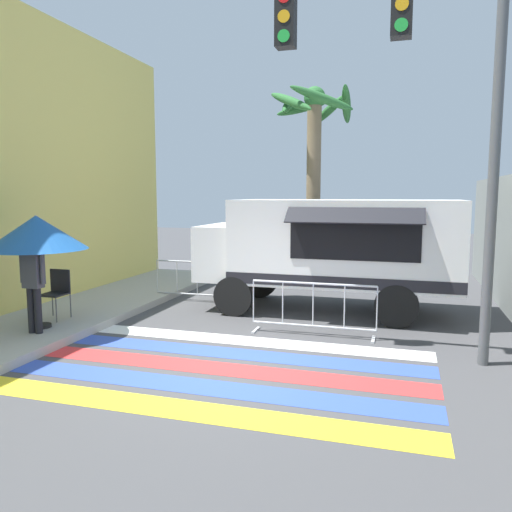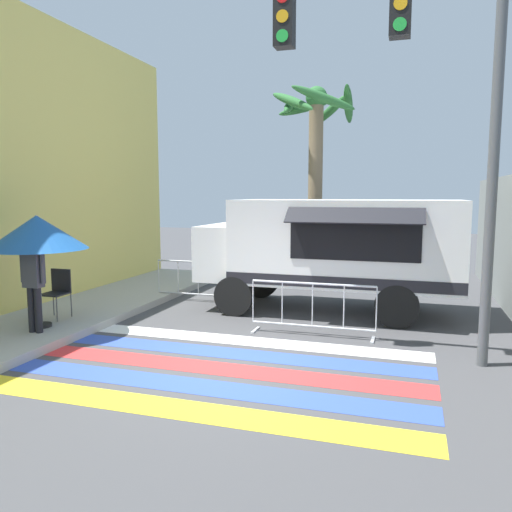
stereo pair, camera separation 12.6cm
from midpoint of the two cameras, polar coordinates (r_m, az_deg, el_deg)
ground_plane at (r=8.07m, az=-3.88°, el=-12.30°), size 60.00×60.00×0.00m
crosswalk_painted at (r=7.90m, az=-4.39°, el=-12.71°), size 6.40×3.60×0.01m
food_truck at (r=11.45m, az=7.67°, el=1.31°), size 5.79×2.71×2.56m
traffic_signal_pole at (r=8.51m, az=16.35°, el=19.82°), size 4.22×0.29×6.37m
patio_umbrella at (r=10.15m, az=-24.12°, el=2.43°), size 1.83×1.83×2.13m
folding_chair at (r=10.97m, az=-22.11°, el=-3.51°), size 0.46×0.46×0.99m
vendor_person at (r=9.86m, az=-24.48°, el=-2.26°), size 0.53×0.24×1.78m
barricade_front at (r=9.55m, az=6.15°, el=-6.04°), size 2.39×0.44×1.03m
barricade_side at (r=12.56m, az=-7.02°, el=-2.92°), size 2.24×0.44×1.03m
palm_tree at (r=14.34m, az=6.31°, el=11.71°), size 2.48×2.56×5.65m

